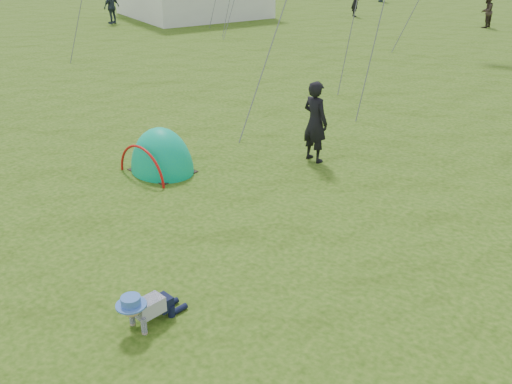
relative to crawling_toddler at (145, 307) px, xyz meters
The scene contains 8 objects.
ground 1.38m from the crawling_toddler, 146.50° to the left, with size 140.00×140.00×0.00m, color #20430A.
crawling_toddler is the anchor object (origin of this frame).
popup_tent 5.27m from the crawling_toddler, 131.86° to the left, with size 1.50×1.24×1.94m, color #009E97.
standing_adult 6.51m from the crawling_toddler, 100.44° to the left, with size 0.66×0.43×1.82m, color black.
crowd_person_1 27.61m from the crawling_toddler, 96.92° to the left, with size 0.79×0.62×1.63m, color #342924.
crowd_person_4 26.94m from the crawling_toddler, 132.55° to the left, with size 0.84×0.55×1.72m, color #332725.
crowd_person_6 29.07m from the crawling_toddler, 111.38° to the left, with size 0.59×0.39×1.63m, color black.
crowd_person_14 26.27m from the crawling_toddler, 139.40° to the left, with size 1.00×0.42×1.71m, color #303B4A.
Camera 1 is at (5.89, -4.88, 4.84)m, focal length 40.00 mm.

